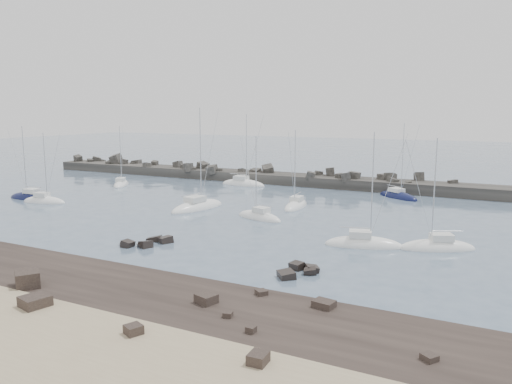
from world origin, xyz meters
TOP-DOWN VIEW (x-y plane):
  - ground at (0.00, 0.00)m, footprint 400.00×400.00m
  - rock_shelf at (-0.06, -22.02)m, footprint 140.00×12.00m
  - rock_cluster_near at (-3.90, -9.14)m, footprint 4.88×4.61m
  - rock_cluster_far at (13.71, -10.69)m, footprint 3.09×4.24m
  - breakwater at (-8.00, 38.00)m, footprint 115.00×7.60m
  - sailboat_0 at (-32.98, 2.67)m, footprint 7.42×3.63m
  - sailboat_1 at (-34.97, 21.54)m, footprint 5.77×7.56m
  - sailboat_2 at (-37.63, 3.92)m, footprint 7.91×3.09m
  - sailboat_3 at (-9.77, 9.21)m, footprint 4.76×10.05m
  - sailboat_4 at (-14.89, 32.00)m, footprint 8.99×3.01m
  - sailboat_5 at (0.92, 7.43)m, footprint 7.47×4.17m
  - sailboat_6 at (2.15, 16.59)m, footprint 2.94×7.69m
  - sailboat_7 at (16.35, 0.49)m, footprint 8.29×4.50m
  - sailboat_8 at (13.48, 31.57)m, footprint 7.99×6.80m
  - sailboat_9 at (23.20, 2.73)m, footprint 7.81×5.29m

SIDE VIEW (x-z plane):
  - ground at x=0.00m, z-range 0.00..0.00m
  - rock_shelf at x=-0.06m, z-range -1.01..1.06m
  - rock_cluster_near at x=-3.90m, z-range -0.49..0.74m
  - sailboat_8 at x=13.48m, z-range -6.23..6.48m
  - sailboat_1 at x=-34.97m, z-range -5.76..6.02m
  - sailboat_5 at x=0.92m, z-range -5.57..5.85m
  - sailboat_6 at x=2.15m, z-range -5.87..6.15m
  - sailboat_0 at x=-32.98m, z-range -5.57..5.85m
  - sailboat_7 at x=16.35m, z-range -6.16..6.45m
  - sailboat_9 at x=23.20m, z-range -5.88..6.16m
  - sailboat_2 at x=-37.63m, z-range -6.04..6.33m
  - sailboat_4 at x=-14.89m, z-range -6.93..7.22m
  - sailboat_3 at x=-9.77m, z-range -7.49..7.79m
  - rock_cluster_far at x=13.71m, z-range -0.34..0.73m
  - breakwater at x=-8.00m, z-range -2.48..3.10m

